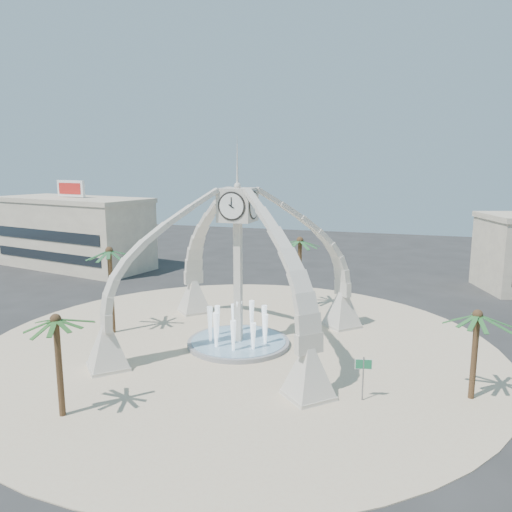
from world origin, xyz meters
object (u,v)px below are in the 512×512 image
(palm_south, at_px, (56,321))
(street_sign, at_px, (363,370))
(palm_west, at_px, (109,252))
(fountain, at_px, (238,342))
(palm_north, at_px, (300,241))
(palm_east, at_px, (478,316))
(clock_tower, at_px, (238,265))

(palm_south, xyz_separation_m, street_sign, (15.94, 7.06, -3.62))
(palm_west, distance_m, street_sign, 22.71)
(palm_west, bearing_deg, street_sign, -15.85)
(fountain, bearing_deg, palm_north, 79.26)
(palm_east, bearing_deg, palm_south, -157.10)
(palm_west, distance_m, palm_north, 17.91)
(palm_west, relative_size, palm_south, 1.22)
(palm_west, height_order, palm_south, palm_west)
(fountain, distance_m, palm_west, 12.91)
(fountain, xyz_separation_m, palm_south, (-5.68, -13.58, 5.33))
(clock_tower, bearing_deg, fountain, 90.00)
(palm_north, bearing_deg, street_sign, -65.97)
(clock_tower, relative_size, palm_east, 2.98)
(palm_east, relative_size, palm_north, 0.79)
(fountain, relative_size, palm_east, 1.33)
(palm_east, distance_m, palm_south, 24.10)
(fountain, height_order, street_sign, fountain)
(palm_east, xyz_separation_m, palm_west, (-27.58, 3.73, 1.70))
(fountain, bearing_deg, palm_south, -112.67)
(fountain, relative_size, street_sign, 2.86)
(clock_tower, bearing_deg, street_sign, -32.44)
(palm_north, bearing_deg, fountain, -100.74)
(fountain, bearing_deg, clock_tower, -90.00)
(palm_west, height_order, palm_north, palm_west)
(palm_south, bearing_deg, palm_east, 22.90)
(palm_north, xyz_separation_m, street_sign, (8.07, -18.10, -4.69))
(street_sign, bearing_deg, palm_south, -169.37)
(clock_tower, xyz_separation_m, palm_east, (16.53, -4.21, -1.25))
(palm_west, bearing_deg, fountain, 2.44)
(fountain, xyz_separation_m, palm_west, (-11.06, -0.47, 6.65))
(fountain, xyz_separation_m, palm_north, (2.20, 11.57, 6.39))
(clock_tower, distance_m, palm_north, 11.78)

